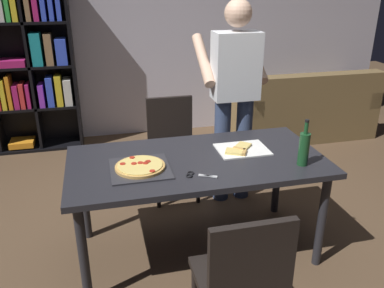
{
  "coord_description": "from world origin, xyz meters",
  "views": [
    {
      "loc": [
        -0.62,
        -2.41,
        1.91
      ],
      "look_at": [
        0.0,
        0.15,
        0.8
      ],
      "focal_mm": 37.47,
      "sensor_mm": 36.0,
      "label": 1
    }
  ],
  "objects_px": {
    "dining_table": "(197,169)",
    "couch": "(303,112)",
    "wine_bottle": "(304,148)",
    "kitchen_scissors": "(196,175)",
    "person_serving_pizza": "(234,92)",
    "pepperoni_pizza_on_tray": "(140,167)",
    "chair_near_camera": "(242,278)",
    "bookshelf": "(12,60)",
    "chair_far_side": "(172,141)"
  },
  "relations": [
    {
      "from": "chair_near_camera",
      "to": "wine_bottle",
      "type": "distance_m",
      "value": 1.01
    },
    {
      "from": "chair_near_camera",
      "to": "couch",
      "type": "relative_size",
      "value": 0.53
    },
    {
      "from": "bookshelf",
      "to": "kitchen_scissors",
      "type": "relative_size",
      "value": 9.98
    },
    {
      "from": "chair_near_camera",
      "to": "chair_far_side",
      "type": "xyz_separation_m",
      "value": [
        0.0,
        1.85,
        0.0
      ]
    },
    {
      "from": "person_serving_pizza",
      "to": "kitchen_scissors",
      "type": "relative_size",
      "value": 8.96
    },
    {
      "from": "dining_table",
      "to": "person_serving_pizza",
      "type": "bearing_deg",
      "value": 54.48
    },
    {
      "from": "dining_table",
      "to": "pepperoni_pizza_on_tray",
      "type": "xyz_separation_m",
      "value": [
        -0.4,
        -0.07,
        0.09
      ]
    },
    {
      "from": "couch",
      "to": "bookshelf",
      "type": "distance_m",
      "value": 3.51
    },
    {
      "from": "dining_table",
      "to": "couch",
      "type": "height_order",
      "value": "couch"
    },
    {
      "from": "chair_near_camera",
      "to": "wine_bottle",
      "type": "height_order",
      "value": "wine_bottle"
    },
    {
      "from": "couch",
      "to": "wine_bottle",
      "type": "height_order",
      "value": "wine_bottle"
    },
    {
      "from": "pepperoni_pizza_on_tray",
      "to": "wine_bottle",
      "type": "bearing_deg",
      "value": -9.77
    },
    {
      "from": "bookshelf",
      "to": "person_serving_pizza",
      "type": "distance_m",
      "value": 2.62
    },
    {
      "from": "dining_table",
      "to": "wine_bottle",
      "type": "bearing_deg",
      "value": -20.72
    },
    {
      "from": "person_serving_pizza",
      "to": "chair_far_side",
      "type": "bearing_deg",
      "value": 156.3
    },
    {
      "from": "couch",
      "to": "kitchen_scissors",
      "type": "relative_size",
      "value": 8.7
    },
    {
      "from": "wine_bottle",
      "to": "couch",
      "type": "bearing_deg",
      "value": 60.9
    },
    {
      "from": "dining_table",
      "to": "couch",
      "type": "bearing_deg",
      "value": 46.28
    },
    {
      "from": "chair_far_side",
      "to": "pepperoni_pizza_on_tray",
      "type": "bearing_deg",
      "value": -111.9
    },
    {
      "from": "wine_bottle",
      "to": "kitchen_scissors",
      "type": "distance_m",
      "value": 0.73
    },
    {
      "from": "couch",
      "to": "chair_near_camera",
      "type": "bearing_deg",
      "value": -123.15
    },
    {
      "from": "kitchen_scissors",
      "to": "bookshelf",
      "type": "bearing_deg",
      "value": 118.87
    },
    {
      "from": "chair_near_camera",
      "to": "couch",
      "type": "distance_m",
      "value": 3.48
    },
    {
      "from": "chair_near_camera",
      "to": "bookshelf",
      "type": "relative_size",
      "value": 0.46
    },
    {
      "from": "bookshelf",
      "to": "chair_far_side",
      "type": "bearing_deg",
      "value": -43.91
    },
    {
      "from": "dining_table",
      "to": "pepperoni_pizza_on_tray",
      "type": "bearing_deg",
      "value": -170.47
    },
    {
      "from": "dining_table",
      "to": "chair_far_side",
      "type": "bearing_deg",
      "value": 90.0
    },
    {
      "from": "dining_table",
      "to": "pepperoni_pizza_on_tray",
      "type": "relative_size",
      "value": 4.56
    },
    {
      "from": "couch",
      "to": "wine_bottle",
      "type": "bearing_deg",
      "value": -119.1
    },
    {
      "from": "dining_table",
      "to": "couch",
      "type": "xyz_separation_m",
      "value": [
        1.9,
        1.99,
        -0.37
      ]
    },
    {
      "from": "chair_near_camera",
      "to": "chair_far_side",
      "type": "relative_size",
      "value": 1.0
    },
    {
      "from": "chair_near_camera",
      "to": "kitchen_scissors",
      "type": "distance_m",
      "value": 0.73
    },
    {
      "from": "bookshelf",
      "to": "kitchen_scissors",
      "type": "height_order",
      "value": "bookshelf"
    },
    {
      "from": "person_serving_pizza",
      "to": "wine_bottle",
      "type": "bearing_deg",
      "value": -80.76
    },
    {
      "from": "dining_table",
      "to": "kitchen_scissors",
      "type": "xyz_separation_m",
      "value": [
        -0.07,
        -0.24,
        0.08
      ]
    },
    {
      "from": "pepperoni_pizza_on_tray",
      "to": "kitchen_scissors",
      "type": "distance_m",
      "value": 0.37
    },
    {
      "from": "wine_bottle",
      "to": "dining_table",
      "type": "bearing_deg",
      "value": 159.28
    },
    {
      "from": "chair_far_side",
      "to": "pepperoni_pizza_on_tray",
      "type": "xyz_separation_m",
      "value": [
        -0.4,
        -0.99,
        0.25
      ]
    },
    {
      "from": "bookshelf",
      "to": "person_serving_pizza",
      "type": "relative_size",
      "value": 1.11
    },
    {
      "from": "dining_table",
      "to": "chair_near_camera",
      "type": "height_order",
      "value": "chair_near_camera"
    },
    {
      "from": "couch",
      "to": "pepperoni_pizza_on_tray",
      "type": "xyz_separation_m",
      "value": [
        -2.3,
        -2.05,
        0.46
      ]
    },
    {
      "from": "couch",
      "to": "person_serving_pizza",
      "type": "distance_m",
      "value": 2.02
    },
    {
      "from": "couch",
      "to": "kitchen_scissors",
      "type": "height_order",
      "value": "couch"
    },
    {
      "from": "chair_far_side",
      "to": "couch",
      "type": "height_order",
      "value": "chair_far_side"
    },
    {
      "from": "dining_table",
      "to": "couch",
      "type": "distance_m",
      "value": 2.77
    },
    {
      "from": "couch",
      "to": "chair_far_side",
      "type": "bearing_deg",
      "value": -150.76
    },
    {
      "from": "person_serving_pizza",
      "to": "wine_bottle",
      "type": "relative_size",
      "value": 5.54
    },
    {
      "from": "person_serving_pizza",
      "to": "wine_bottle",
      "type": "distance_m",
      "value": 0.97
    },
    {
      "from": "chair_far_side",
      "to": "person_serving_pizza",
      "type": "xyz_separation_m",
      "value": [
        0.5,
        -0.22,
        0.49
      ]
    },
    {
      "from": "chair_near_camera",
      "to": "bookshelf",
      "type": "distance_m",
      "value": 3.67
    }
  ]
}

